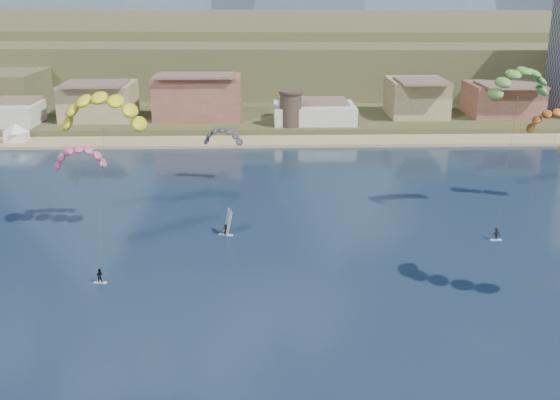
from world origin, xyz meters
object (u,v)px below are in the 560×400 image
object	(u,v)px
kitesurfer_yellow	(102,106)
kitesurfer_green	(520,79)
windsurfer	(227,227)
watchtower	(291,108)

from	to	relation	value
kitesurfer_yellow	kitesurfer_green	xyz separation A→B (m)	(60.03, 6.85, 2.44)
windsurfer	kitesurfer_green	bearing A→B (deg)	8.04
watchtower	kitesurfer_yellow	distance (m)	75.41
kitesurfer_yellow	windsurfer	distance (m)	24.54
watchtower	windsurfer	bearing A→B (deg)	-100.38
kitesurfer_green	windsurfer	bearing A→B (deg)	-171.96
watchtower	kitesurfer_green	size ratio (longest dim) A/B	0.35
watchtower	kitesurfer_yellow	xyz separation A→B (m)	(-28.94, -68.41, 12.98)
watchtower	windsurfer	xyz separation A→B (m)	(-12.41, -67.70, -5.14)
watchtower	kitesurfer_green	distance (m)	70.66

